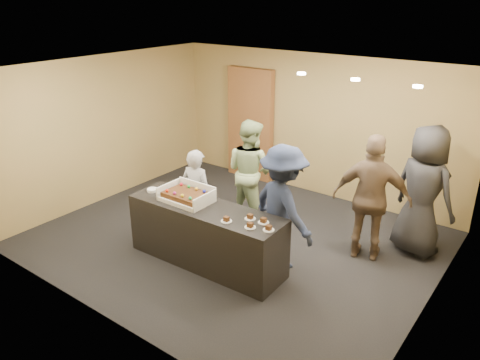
# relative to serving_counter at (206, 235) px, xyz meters

# --- Properties ---
(room) EXTENTS (6.04, 6.00, 2.70)m
(room) POSITION_rel_serving_counter_xyz_m (-0.08, 0.79, 0.90)
(room) COLOR black
(room) RESTS_ON ground
(serving_counter) EXTENTS (2.42, 0.76, 0.90)m
(serving_counter) POSITION_rel_serving_counter_xyz_m (0.00, 0.00, 0.00)
(serving_counter) COLOR black
(serving_counter) RESTS_ON floor
(storage_cabinet) EXTENTS (1.05, 0.15, 2.32)m
(storage_cabinet) POSITION_rel_serving_counter_xyz_m (-1.49, 3.20, 0.71)
(storage_cabinet) COLOR brown
(storage_cabinet) RESTS_ON floor
(cake_box) EXTENTS (0.73, 0.50, 0.22)m
(cake_box) POSITION_rel_serving_counter_xyz_m (-0.36, 0.03, 0.50)
(cake_box) COLOR white
(cake_box) RESTS_ON serving_counter
(sheet_cake) EXTENTS (0.62, 0.43, 0.12)m
(sheet_cake) POSITION_rel_serving_counter_xyz_m (-0.36, 0.00, 0.55)
(sheet_cake) COLOR #3B210D
(sheet_cake) RESTS_ON cake_box
(plate_stack) EXTENTS (0.16, 0.16, 0.04)m
(plate_stack) POSITION_rel_serving_counter_xyz_m (-1.02, -0.05, 0.47)
(plate_stack) COLOR white
(plate_stack) RESTS_ON serving_counter
(slice_a) EXTENTS (0.15, 0.15, 0.07)m
(slice_a) POSITION_rel_serving_counter_xyz_m (0.51, -0.17, 0.47)
(slice_a) COLOR white
(slice_a) RESTS_ON serving_counter
(slice_b) EXTENTS (0.15, 0.15, 0.07)m
(slice_b) POSITION_rel_serving_counter_xyz_m (0.72, 0.08, 0.47)
(slice_b) COLOR white
(slice_b) RESTS_ON serving_counter
(slice_c) EXTENTS (0.15, 0.15, 0.07)m
(slice_c) POSITION_rel_serving_counter_xyz_m (0.87, -0.13, 0.47)
(slice_c) COLOR white
(slice_c) RESTS_ON serving_counter
(slice_d) EXTENTS (0.15, 0.15, 0.07)m
(slice_d) POSITION_rel_serving_counter_xyz_m (0.93, 0.09, 0.47)
(slice_d) COLOR white
(slice_d) RESTS_ON serving_counter
(slice_e) EXTENTS (0.15, 0.15, 0.07)m
(slice_e) POSITION_rel_serving_counter_xyz_m (1.10, -0.04, 0.47)
(slice_e) COLOR white
(slice_e) RESTS_ON serving_counter
(person_server_grey) EXTENTS (0.58, 0.41, 1.50)m
(person_server_grey) POSITION_rel_serving_counter_xyz_m (-0.61, 0.51, 0.30)
(person_server_grey) COLOR #99999E
(person_server_grey) RESTS_ON floor
(person_sage_man) EXTENTS (0.93, 0.76, 1.79)m
(person_sage_man) POSITION_rel_serving_counter_xyz_m (-0.34, 1.56, 0.44)
(person_sage_man) COLOR #93A875
(person_sage_man) RESTS_ON floor
(person_navy_man) EXTENTS (1.35, 1.07, 1.83)m
(person_navy_man) POSITION_rel_serving_counter_xyz_m (0.91, 0.60, 0.47)
(person_navy_man) COLOR #1F2845
(person_navy_man) RESTS_ON floor
(person_brown_extra) EXTENTS (1.20, 0.74, 1.91)m
(person_brown_extra) POSITION_rel_serving_counter_xyz_m (1.82, 1.56, 0.51)
(person_brown_extra) COLOR brown
(person_brown_extra) RESTS_ON floor
(person_dark_suit) EXTENTS (1.14, 0.93, 2.00)m
(person_dark_suit) POSITION_rel_serving_counter_xyz_m (2.37, 2.16, 0.55)
(person_dark_suit) COLOR black
(person_dark_suit) RESTS_ON floor
(ceiling_spotlights) EXTENTS (1.72, 0.12, 0.03)m
(ceiling_spotlights) POSITION_rel_serving_counter_xyz_m (1.52, 1.29, 2.22)
(ceiling_spotlights) COLOR #FFEAC6
(ceiling_spotlights) RESTS_ON ceiling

